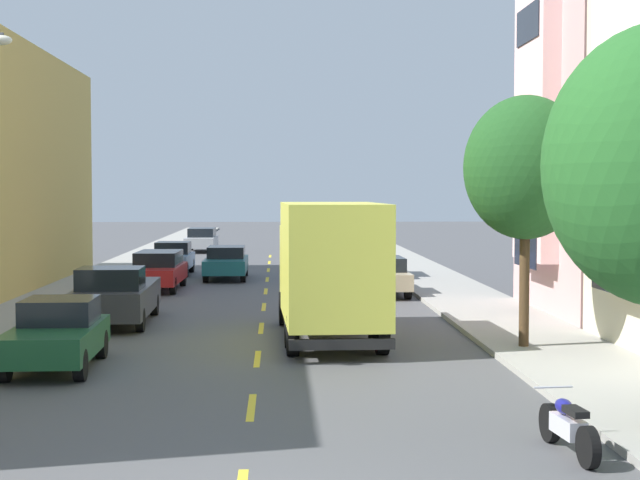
# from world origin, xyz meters

# --- Properties ---
(ground_plane) EXTENTS (160.00, 160.00, 0.00)m
(ground_plane) POSITION_xyz_m (0.00, 30.00, 0.00)
(ground_plane) COLOR #4C4C4F
(sidewalk_left) EXTENTS (3.20, 120.00, 0.14)m
(sidewalk_left) POSITION_xyz_m (-7.10, 28.00, 0.07)
(sidewalk_left) COLOR #99968E
(sidewalk_left) RESTS_ON ground_plane
(sidewalk_right) EXTENTS (3.20, 120.00, 0.14)m
(sidewalk_right) POSITION_xyz_m (7.10, 28.00, 0.07)
(sidewalk_right) COLOR #99968E
(sidewalk_right) RESTS_ON ground_plane
(lane_centerline_dashes) EXTENTS (0.14, 47.20, 0.01)m
(lane_centerline_dashes) POSITION_xyz_m (0.00, 24.50, 0.00)
(lane_centerline_dashes) COLOR yellow
(lane_centerline_dashes) RESTS_ON ground_plane
(street_tree_second) EXTENTS (2.96, 2.96, 6.03)m
(street_tree_second) POSITION_xyz_m (6.40, 12.70, 4.43)
(street_tree_second) COLOR #47331E
(street_tree_second) RESTS_ON sidewalk_right
(delivery_box_truck) EXTENTS (2.62, 7.38, 3.57)m
(delivery_box_truck) POSITION_xyz_m (1.81, 14.63, 1.99)
(delivery_box_truck) COLOR #D8D84C
(delivery_box_truck) RESTS_ON ground_plane
(parked_pickup_charcoal) EXTENTS (2.10, 5.34, 1.73)m
(parked_pickup_charcoal) POSITION_xyz_m (-4.23, 17.99, 0.83)
(parked_pickup_charcoal) COLOR #333338
(parked_pickup_charcoal) RESTS_ON ground_plane
(parked_hatchback_sky) EXTENTS (1.79, 4.02, 1.50)m
(parked_hatchback_sky) POSITION_xyz_m (-4.42, 34.65, 0.76)
(parked_hatchback_sky) COLOR #7A9EC6
(parked_hatchback_sky) RESTS_ON ground_plane
(parked_sedan_black) EXTENTS (1.90, 4.54, 1.43)m
(parked_sedan_black) POSITION_xyz_m (4.40, 53.54, 0.75)
(parked_sedan_black) COLOR black
(parked_sedan_black) RESTS_ON ground_plane
(parked_hatchback_forest) EXTENTS (1.83, 4.04, 1.50)m
(parked_hatchback_forest) POSITION_xyz_m (-4.35, 10.97, 0.76)
(parked_hatchback_forest) COLOR #194C28
(parked_hatchback_forest) RESTS_ON ground_plane
(parked_suv_navy) EXTENTS (1.95, 4.80, 1.93)m
(parked_suv_navy) POSITION_xyz_m (4.41, 32.46, 0.99)
(parked_suv_navy) COLOR navy
(parked_suv_navy) RESTS_ON ground_plane
(parked_sedan_champagne) EXTENTS (1.89, 4.53, 1.43)m
(parked_sedan_champagne) POSITION_xyz_m (4.30, 25.53, 0.75)
(parked_sedan_champagne) COLOR tan
(parked_sedan_champagne) RESTS_ON ground_plane
(parked_wagon_silver) EXTENTS (1.84, 4.71, 1.50)m
(parked_wagon_silver) POSITION_xyz_m (-4.39, 51.51, 0.80)
(parked_wagon_silver) COLOR #B2B5BA
(parked_wagon_silver) RESTS_ON ground_plane
(parked_wagon_red) EXTENTS (1.91, 4.73, 1.50)m
(parked_wagon_red) POSITION_xyz_m (-4.23, 27.77, 0.80)
(parked_wagon_red) COLOR #AD1E1E
(parked_wagon_red) RESTS_ON ground_plane
(moving_teal_sedan) EXTENTS (1.80, 4.50, 1.43)m
(moving_teal_sedan) POSITION_xyz_m (-1.80, 32.32, 0.75)
(moving_teal_sedan) COLOR #195B60
(moving_teal_sedan) RESTS_ON ground_plane
(parked_motorcycle) EXTENTS (0.62, 2.05, 0.90)m
(parked_motorcycle) POSITION_xyz_m (4.75, 3.68, 0.41)
(parked_motorcycle) COLOR black
(parked_motorcycle) RESTS_ON ground_plane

